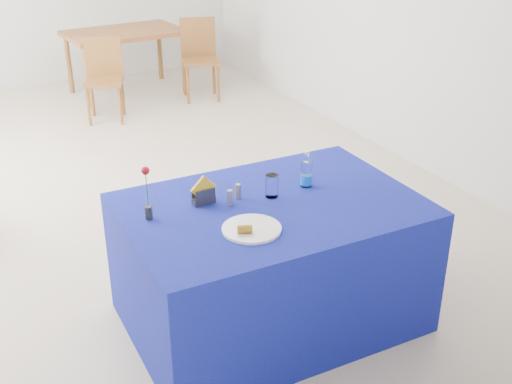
# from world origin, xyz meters

# --- Properties ---
(floor) EXTENTS (7.00, 7.00, 0.00)m
(floor) POSITION_xyz_m (0.00, 0.00, 0.00)
(floor) COLOR beige
(floor) RESTS_ON ground
(plate) EXTENTS (0.30, 0.30, 0.01)m
(plate) POSITION_xyz_m (-0.01, -2.39, 0.77)
(plate) COLOR white
(plate) RESTS_ON blue_table
(drinking_glass) EXTENTS (0.07, 0.07, 0.13)m
(drinking_glass) POSITION_xyz_m (0.26, -2.10, 0.82)
(drinking_glass) COLOR white
(drinking_glass) RESTS_ON blue_table
(salt_shaker) EXTENTS (0.03, 0.03, 0.08)m
(salt_shaker) POSITION_xyz_m (0.01, -2.08, 0.80)
(salt_shaker) COLOR gray
(salt_shaker) RESTS_ON blue_table
(pepper_shaker) EXTENTS (0.03, 0.03, 0.08)m
(pepper_shaker) POSITION_xyz_m (0.08, -2.03, 0.80)
(pepper_shaker) COLOR slate
(pepper_shaker) RESTS_ON blue_table
(blue_table) EXTENTS (1.60, 1.10, 0.76)m
(blue_table) POSITION_xyz_m (0.22, -2.18, 0.38)
(blue_table) COLOR navy
(blue_table) RESTS_ON floor
(water_bottle) EXTENTS (0.07, 0.07, 0.21)m
(water_bottle) POSITION_xyz_m (0.50, -2.07, 0.83)
(water_bottle) COLOR white
(water_bottle) RESTS_ON blue_table
(napkin_holder) EXTENTS (0.15, 0.06, 0.16)m
(napkin_holder) POSITION_xyz_m (-0.11, -2.00, 0.81)
(napkin_holder) COLOR #333338
(napkin_holder) RESTS_ON blue_table
(rose_vase) EXTENTS (0.04, 0.04, 0.29)m
(rose_vase) POSITION_xyz_m (-0.43, -2.04, 0.89)
(rose_vase) COLOR #242429
(rose_vase) RESTS_ON blue_table
(oak_table) EXTENTS (1.42, 0.98, 0.76)m
(oak_table) POSITION_xyz_m (0.82, 2.65, 0.68)
(oak_table) COLOR #95592B
(oak_table) RESTS_ON floor
(chair_bg_left) EXTENTS (0.50, 0.50, 0.87)m
(chair_bg_left) POSITION_xyz_m (0.34, 1.83, 0.50)
(chair_bg_left) COLOR brown
(chair_bg_left) RESTS_ON floor
(chair_bg_right) EXTENTS (0.51, 0.51, 0.92)m
(chair_bg_right) POSITION_xyz_m (1.55, 2.09, 0.53)
(chair_bg_right) COLOR brown
(chair_bg_right) RESTS_ON floor
(banana_pieces) EXTENTS (0.08, 0.07, 0.04)m
(banana_pieces) POSITION_xyz_m (-0.07, -2.42, 0.80)
(banana_pieces) COLOR gold
(banana_pieces) RESTS_ON plate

